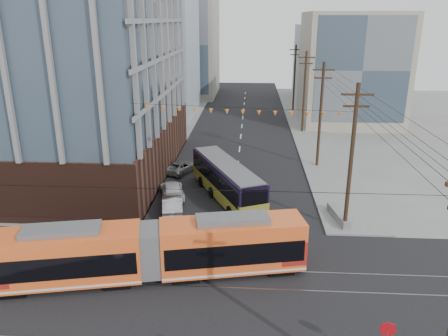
# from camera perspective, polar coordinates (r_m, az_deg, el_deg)

# --- Properties ---
(ground) EXTENTS (160.00, 160.00, 0.00)m
(ground) POSITION_cam_1_polar(r_m,az_deg,el_deg) (24.33, -0.29, -19.34)
(ground) COLOR slate
(office_building) EXTENTS (30.00, 25.00, 28.60)m
(office_building) POSITION_cam_1_polar(r_m,az_deg,el_deg) (48.09, -26.52, 16.14)
(office_building) COLOR #381E16
(office_building) RESTS_ON ground
(bg_bldg_nw_near) EXTENTS (18.00, 16.00, 18.00)m
(bg_bldg_nw_near) POSITION_cam_1_polar(r_m,az_deg,el_deg) (73.63, -11.14, 13.87)
(bg_bldg_nw_near) COLOR #8C99A5
(bg_bldg_nw_near) RESTS_ON ground
(bg_bldg_ne_near) EXTENTS (14.00, 14.00, 16.00)m
(bg_bldg_ne_near) POSITION_cam_1_polar(r_m,az_deg,el_deg) (69.01, 16.25, 12.33)
(bg_bldg_ne_near) COLOR gray
(bg_bldg_ne_near) RESTS_ON ground
(bg_bldg_nw_far) EXTENTS (16.00, 18.00, 20.00)m
(bg_bldg_nw_far) POSITION_cam_1_polar(r_m,az_deg,el_deg) (92.47, -6.17, 15.70)
(bg_bldg_nw_far) COLOR gray
(bg_bldg_nw_far) RESTS_ON ground
(bg_bldg_ne_far) EXTENTS (16.00, 16.00, 14.00)m
(bg_bldg_ne_far) POSITION_cam_1_polar(r_m,az_deg,el_deg) (89.01, 14.79, 13.14)
(bg_bldg_ne_far) COLOR #8C99A5
(bg_bldg_ne_far) RESTS_ON ground
(utility_pole_far) EXTENTS (0.30, 0.30, 11.00)m
(utility_pole_far) POSITION_cam_1_polar(r_m,az_deg,el_deg) (76.00, 9.18, 11.47)
(utility_pole_far) COLOR black
(utility_pole_far) RESTS_ON ground
(streetcar) EXTENTS (18.92, 6.49, 3.62)m
(streetcar) POSITION_cam_1_polar(r_m,az_deg,el_deg) (27.11, -9.54, -10.65)
(streetcar) COLOR orange
(streetcar) RESTS_ON ground
(city_bus) EXTENTS (7.16, 11.63, 3.30)m
(city_bus) POSITION_cam_1_polar(r_m,az_deg,el_deg) (38.24, 0.34, -1.61)
(city_bus) COLOR black
(city_bus) RESTS_ON ground
(parked_car_silver) EXTENTS (2.43, 4.74, 1.49)m
(parked_car_silver) POSITION_cam_1_polar(r_m,az_deg,el_deg) (35.85, -6.80, -4.76)
(parked_car_silver) COLOR #95979D
(parked_car_silver) RESTS_ON ground
(parked_car_white) EXTENTS (3.03, 5.05, 1.37)m
(parked_car_white) POSITION_cam_1_polar(r_m,az_deg,el_deg) (38.98, -6.79, -2.86)
(parked_car_white) COLOR silver
(parked_car_white) RESTS_ON ground
(parked_car_grey) EXTENTS (3.44, 4.78, 1.21)m
(parked_car_grey) POSITION_cam_1_polar(r_m,az_deg,el_deg) (45.17, -5.62, 0.17)
(parked_car_grey) COLOR slate
(parked_car_grey) RESTS_ON ground
(jersey_barrier) EXTENTS (1.49, 4.00, 0.78)m
(jersey_barrier) POSITION_cam_1_polar(r_m,az_deg,el_deg) (35.53, 14.68, -6.13)
(jersey_barrier) COLOR slate
(jersey_barrier) RESTS_ON ground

